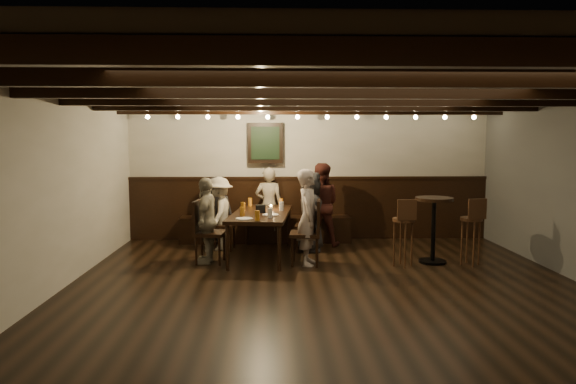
{
  "coord_description": "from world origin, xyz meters",
  "views": [
    {
      "loc": [
        -0.68,
        -5.8,
        1.84
      ],
      "look_at": [
        -0.46,
        1.3,
        1.09
      ],
      "focal_mm": 32.0,
      "sensor_mm": 36.0,
      "label": 1
    }
  ],
  "objects_px": {
    "chair_right_far": "(306,245)",
    "person_right_far": "(309,217)",
    "person_right_near": "(311,212)",
    "person_bench_centre": "(269,205)",
    "chair_left_far": "(209,244)",
    "bar_stool_left": "(403,241)",
    "dining_table": "(261,216)",
    "chair_left_near": "(222,234)",
    "person_bench_left": "(216,210)",
    "bar_stool_right": "(471,240)",
    "high_top_table": "(434,220)",
    "person_bench_right": "(320,205)",
    "chair_right_near": "(309,235)",
    "person_left_far": "(207,220)",
    "person_left_near": "(219,213)"
  },
  "relations": [
    {
      "from": "person_bench_centre",
      "to": "bar_stool_left",
      "type": "xyz_separation_m",
      "value": [
        1.93,
        -1.73,
        -0.3
      ]
    },
    {
      "from": "chair_left_near",
      "to": "person_bench_centre",
      "type": "xyz_separation_m",
      "value": [
        0.78,
        0.52,
        0.41
      ]
    },
    {
      "from": "chair_right_near",
      "to": "person_left_far",
      "type": "relative_size",
      "value": 0.68
    },
    {
      "from": "person_right_far",
      "to": "person_bench_left",
      "type": "bearing_deg",
      "value": 50.71
    },
    {
      "from": "person_bench_centre",
      "to": "person_right_far",
      "type": "height_order",
      "value": "person_right_far"
    },
    {
      "from": "chair_left_near",
      "to": "chair_left_far",
      "type": "distance_m",
      "value": 0.9
    },
    {
      "from": "chair_left_far",
      "to": "person_bench_left",
      "type": "relative_size",
      "value": 0.78
    },
    {
      "from": "chair_left_far",
      "to": "high_top_table",
      "type": "height_order",
      "value": "high_top_table"
    },
    {
      "from": "person_right_far",
      "to": "person_bench_centre",
      "type": "bearing_deg",
      "value": 26.57
    },
    {
      "from": "chair_left_near",
      "to": "person_bench_left",
      "type": "bearing_deg",
      "value": -157.98
    },
    {
      "from": "person_left_far",
      "to": "person_right_near",
      "type": "xyz_separation_m",
      "value": [
        1.59,
        0.73,
        0.02
      ]
    },
    {
      "from": "person_bench_left",
      "to": "person_bench_centre",
      "type": "height_order",
      "value": "person_bench_centre"
    },
    {
      "from": "chair_left_near",
      "to": "person_right_near",
      "type": "xyz_separation_m",
      "value": [
        1.46,
        -0.16,
        0.39
      ]
    },
    {
      "from": "chair_right_far",
      "to": "person_bench_right",
      "type": "relative_size",
      "value": 0.67
    },
    {
      "from": "chair_left_far",
      "to": "high_top_table",
      "type": "relative_size",
      "value": 0.95
    },
    {
      "from": "dining_table",
      "to": "chair_left_near",
      "type": "xyz_separation_m",
      "value": [
        -0.67,
        0.52,
        -0.38
      ]
    },
    {
      "from": "person_bench_right",
      "to": "person_right_near",
      "type": "bearing_deg",
      "value": 71.57
    },
    {
      "from": "person_right_near",
      "to": "high_top_table",
      "type": "bearing_deg",
      "value": -109.55
    },
    {
      "from": "chair_right_far",
      "to": "person_right_far",
      "type": "xyz_separation_m",
      "value": [
        0.03,
        -0.0,
        0.41
      ]
    },
    {
      "from": "chair_left_far",
      "to": "chair_right_near",
      "type": "bearing_deg",
      "value": 122.05
    },
    {
      "from": "chair_left_far",
      "to": "high_top_table",
      "type": "xyz_separation_m",
      "value": [
        3.31,
        -0.11,
        0.36
      ]
    },
    {
      "from": "person_bench_centre",
      "to": "chair_right_far",
      "type": "bearing_deg",
      "value": 115.64
    },
    {
      "from": "chair_right_near",
      "to": "person_bench_right",
      "type": "relative_size",
      "value": 0.61
    },
    {
      "from": "person_bench_centre",
      "to": "person_right_far",
      "type": "xyz_separation_m",
      "value": [
        0.58,
        -1.57,
        0.03
      ]
    },
    {
      "from": "dining_table",
      "to": "chair_left_far",
      "type": "height_order",
      "value": "chair_left_far"
    },
    {
      "from": "chair_right_far",
      "to": "person_bench_centre",
      "type": "bearing_deg",
      "value": 25.64
    },
    {
      "from": "person_right_near",
      "to": "person_right_far",
      "type": "bearing_deg",
      "value": -180.0
    },
    {
      "from": "person_right_near",
      "to": "person_bench_left",
      "type": "bearing_deg",
      "value": 74.74
    },
    {
      "from": "chair_right_far",
      "to": "person_bench_right",
      "type": "bearing_deg",
      "value": -7.6
    },
    {
      "from": "chair_right_near",
      "to": "person_right_near",
      "type": "distance_m",
      "value": 0.39
    },
    {
      "from": "person_bench_right",
      "to": "bar_stool_right",
      "type": "bearing_deg",
      "value": 151.33
    },
    {
      "from": "chair_left_far",
      "to": "bar_stool_left",
      "type": "height_order",
      "value": "bar_stool_left"
    },
    {
      "from": "bar_stool_right",
      "to": "chair_left_far",
      "type": "bearing_deg",
      "value": 166.83
    },
    {
      "from": "person_bench_right",
      "to": "bar_stool_left",
      "type": "distance_m",
      "value": 1.85
    },
    {
      "from": "chair_right_far",
      "to": "high_top_table",
      "type": "xyz_separation_m",
      "value": [
        1.88,
        0.05,
        0.35
      ]
    },
    {
      "from": "person_left_near",
      "to": "dining_table",
      "type": "bearing_deg",
      "value": 59.04
    },
    {
      "from": "chair_left_near",
      "to": "high_top_table",
      "type": "bearing_deg",
      "value": 78.85
    },
    {
      "from": "person_right_far",
      "to": "person_right_near",
      "type": "bearing_deg",
      "value": 0.0
    },
    {
      "from": "person_right_near",
      "to": "person_right_far",
      "type": "distance_m",
      "value": 0.9
    },
    {
      "from": "person_bench_left",
      "to": "bar_stool_left",
      "type": "xyz_separation_m",
      "value": [
        2.84,
        -1.67,
        -0.22
      ]
    },
    {
      "from": "person_right_near",
      "to": "person_bench_centre",
      "type": "bearing_deg",
      "value": 51.34
    },
    {
      "from": "chair_left_near",
      "to": "person_left_far",
      "type": "relative_size",
      "value": 0.67
    },
    {
      "from": "bar_stool_right",
      "to": "high_top_table",
      "type": "bearing_deg",
      "value": 153.54
    },
    {
      "from": "person_bench_left",
      "to": "person_right_near",
      "type": "relative_size",
      "value": 0.91
    },
    {
      "from": "dining_table",
      "to": "person_bench_centre",
      "type": "bearing_deg",
      "value": 90.0
    },
    {
      "from": "bar_stool_left",
      "to": "person_left_near",
      "type": "bearing_deg",
      "value": 153.03
    },
    {
      "from": "dining_table",
      "to": "bar_stool_right",
      "type": "distance_m",
      "value": 3.12
    },
    {
      "from": "person_right_near",
      "to": "chair_left_near",
      "type": "bearing_deg",
      "value": 90.0
    },
    {
      "from": "person_bench_right",
      "to": "person_right_far",
      "type": "relative_size",
      "value": 1.02
    },
    {
      "from": "person_left_far",
      "to": "chair_right_near",
      "type": "bearing_deg",
      "value": 121.51
    }
  ]
}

